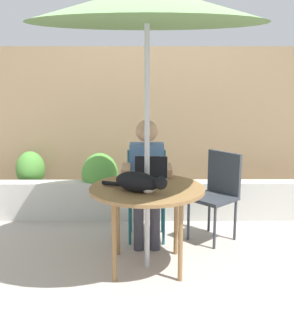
{
  "coord_description": "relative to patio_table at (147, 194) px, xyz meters",
  "views": [
    {
      "loc": [
        -0.03,
        -3.91,
        1.85
      ],
      "look_at": [
        0.0,
        0.1,
        0.89
      ],
      "focal_mm": 49.94,
      "sensor_mm": 36.0,
      "label": 1
    }
  ],
  "objects": [
    {
      "name": "patio_table",
      "position": [
        0.0,
        0.0,
        0.0
      ],
      "size": [
        1.01,
        1.01,
        0.74
      ],
      "color": "olive",
      "rests_on": "ground"
    },
    {
      "name": "potted_plant_near_fence",
      "position": [
        -1.41,
        1.62,
        -0.27
      ],
      "size": [
        0.35,
        0.35,
        0.74
      ],
      "color": "#595654",
      "rests_on": "ground"
    },
    {
      "name": "fence_back",
      "position": [
        0.0,
        1.94,
        0.31
      ],
      "size": [
        5.25,
        0.08,
        1.98
      ],
      "primitive_type": "cube",
      "color": "#937756",
      "rests_on": "ground"
    },
    {
      "name": "potted_plant_by_chair",
      "position": [
        -0.54,
        1.4,
        -0.24
      ],
      "size": [
        0.43,
        0.43,
        0.76
      ],
      "color": "#33383D",
      "rests_on": "ground"
    },
    {
      "name": "planter_wall_low",
      "position": [
        0.0,
        1.29,
        -0.46
      ],
      "size": [
        4.73,
        0.2,
        0.45
      ],
      "primitive_type": "cube",
      "color": "beige",
      "rests_on": "ground"
    },
    {
      "name": "chair_empty",
      "position": [
        0.73,
        0.7,
        -0.14
      ],
      "size": [
        0.57,
        0.57,
        0.91
      ],
      "color": "#33383F",
      "rests_on": "ground"
    },
    {
      "name": "patio_umbrella",
      "position": [
        0.0,
        0.0,
        1.57
      ],
      "size": [
        1.94,
        1.94,
        2.4
      ],
      "color": "#B7B7BC",
      "rests_on": "ground"
    },
    {
      "name": "person_seated",
      "position": [
        0.0,
        0.61,
        0.02
      ],
      "size": [
        0.48,
        0.48,
        1.25
      ],
      "color": "#4C72A5",
      "rests_on": "ground"
    },
    {
      "name": "laptop",
      "position": [
        0.03,
        0.23,
        0.13
      ],
      "size": [
        0.32,
        0.28,
        0.21
      ],
      "color": "silver",
      "rests_on": "patio_table"
    },
    {
      "name": "ground_plane",
      "position": [
        0.0,
        0.0,
        -0.68
      ],
      "size": [
        14.0,
        14.0,
        0.0
      ],
      "primitive_type": "plane",
      "color": "#ADA399"
    },
    {
      "name": "chair_occupied",
      "position": [
        0.0,
        0.77,
        -0.14
      ],
      "size": [
        0.4,
        0.4,
        0.91
      ],
      "color": "#1E606B",
      "rests_on": "ground"
    },
    {
      "name": "cat",
      "position": [
        -0.07,
        -0.14,
        0.15
      ],
      "size": [
        0.57,
        0.41,
        0.17
      ],
      "color": "black",
      "rests_on": "patio_table"
    }
  ]
}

